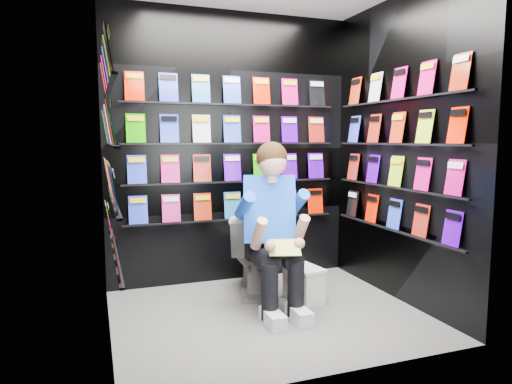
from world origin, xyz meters
name	(u,v)px	position (x,y,z in m)	size (l,w,h in m)	color
floor	(268,315)	(0.00, 0.00, 0.00)	(2.40, 2.40, 0.00)	slate
wall_back	(231,149)	(0.00, 1.00, 1.30)	(2.40, 0.04, 2.60)	black
wall_front	(333,156)	(0.00, -1.00, 1.30)	(2.40, 0.04, 2.60)	black
wall_left	(104,153)	(-1.20, 0.00, 1.30)	(0.04, 2.00, 2.60)	black
wall_right	(400,150)	(1.20, 0.00, 1.30)	(0.04, 2.00, 2.60)	black
comics_back	(232,148)	(0.00, 0.97, 1.31)	(2.10, 0.06, 1.37)	red
comics_left	(108,152)	(-1.17, 0.00, 1.31)	(0.06, 1.70, 1.37)	red
comics_right	(397,149)	(1.17, 0.00, 1.31)	(0.06, 1.70, 1.37)	red
toilet	(253,252)	(0.07, 0.56, 0.37)	(0.42, 0.75, 0.73)	white
longbox	(304,285)	(0.41, 0.21, 0.14)	(0.20, 0.37, 0.28)	white
longbox_lid	(304,268)	(0.41, 0.21, 0.29)	(0.22, 0.39, 0.03)	white
reader	(268,212)	(0.07, 0.18, 0.80)	(0.56, 0.82, 1.52)	blue
held_comic	(284,248)	(0.07, -0.17, 0.58)	(0.24, 0.01, 0.17)	green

